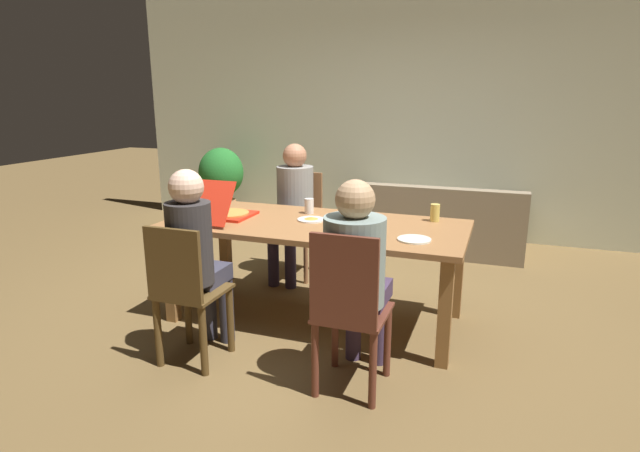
{
  "coord_description": "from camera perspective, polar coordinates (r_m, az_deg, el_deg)",
  "views": [
    {
      "loc": [
        1.28,
        -3.45,
        1.68
      ],
      "look_at": [
        0.0,
        0.1,
        0.71
      ],
      "focal_mm": 29.0,
      "sensor_mm": 36.0,
      "label": 1
    }
  ],
  "objects": [
    {
      "name": "potted_plant",
      "position": [
        6.7,
        -10.82,
        5.05
      ],
      "size": [
        0.56,
        0.56,
        1.02
      ],
      "color": "#B8794F",
      "rests_on": "ground"
    },
    {
      "name": "person_1",
      "position": [
        2.95,
        4.06,
        -4.43
      ],
      "size": [
        0.35,
        0.54,
        1.23
      ],
      "color": "#43334E",
      "rests_on": "ground"
    },
    {
      "name": "drinking_glass_1",
      "position": [
        4.07,
        -1.21,
        2.22
      ],
      "size": [
        0.07,
        0.07,
        0.12
      ],
      "primitive_type": "cylinder",
      "color": "silver",
      "rests_on": "dining_table"
    },
    {
      "name": "plate_1",
      "position": [
        3.86,
        -0.98,
        0.76
      ],
      "size": [
        0.21,
        0.21,
        0.03
      ],
      "color": "white",
      "rests_on": "dining_table"
    },
    {
      "name": "drinking_glass_0",
      "position": [
        3.92,
        12.57,
        1.44
      ],
      "size": [
        0.07,
        0.07,
        0.13
      ],
      "primitive_type": "cylinder",
      "color": "#DEC35A",
      "rests_on": "dining_table"
    },
    {
      "name": "pizza_box_0",
      "position": [
        3.99,
        -10.45,
        1.52
      ],
      "size": [
        0.35,
        0.55,
        0.31
      ],
      "color": "red",
      "rests_on": "dining_table"
    },
    {
      "name": "couch",
      "position": [
        5.83,
        12.52,
        0.05
      ],
      "size": [
        1.88,
        0.85,
        0.74
      ],
      "color": "gray",
      "rests_on": "ground"
    },
    {
      "name": "chair_1",
      "position": [
        2.9,
        3.2,
        -9.26
      ],
      "size": [
        0.39,
        0.42,
        0.98
      ],
      "color": "brown",
      "rests_on": "ground"
    },
    {
      "name": "person_2",
      "position": [
        4.71,
        -3.01,
        2.79
      ],
      "size": [
        0.33,
        0.54,
        1.24
      ],
      "color": "#342D4E",
      "rests_on": "ground"
    },
    {
      "name": "person_0",
      "position": [
        3.35,
        -13.58,
        -2.54
      ],
      "size": [
        0.28,
        0.47,
        1.24
      ],
      "color": "#373746",
      "rests_on": "ground"
    },
    {
      "name": "chair_0",
      "position": [
        3.33,
        -14.58,
        -7.15
      ],
      "size": [
        0.39,
        0.39,
        0.92
      ],
      "color": "#533C1D",
      "rests_on": "ground"
    },
    {
      "name": "ground_plane",
      "position": [
        4.04,
        -0.49,
        -10.11
      ],
      "size": [
        20.0,
        20.0,
        0.0
      ],
      "primitive_type": "plane",
      "color": "brown"
    },
    {
      "name": "back_wall",
      "position": [
        6.39,
        8.5,
        12.38
      ],
      "size": [
        6.88,
        0.12,
        2.93
      ],
      "primitive_type": "cube",
      "color": "beige",
      "rests_on": "ground"
    },
    {
      "name": "plate_0",
      "position": [
        3.4,
        10.36,
        -1.47
      ],
      "size": [
        0.22,
        0.22,
        0.01
      ],
      "color": "white",
      "rests_on": "dining_table"
    },
    {
      "name": "dining_table",
      "position": [
        3.82,
        -0.51,
        -0.95
      ],
      "size": [
        2.19,
        0.98,
        0.76
      ],
      "color": "#97653A",
      "rests_on": "ground"
    },
    {
      "name": "chair_2",
      "position": [
        4.89,
        -2.31,
        0.72
      ],
      "size": [
        0.4,
        0.42,
        0.96
      ],
      "color": "#8D5D39",
      "rests_on": "ground"
    }
  ]
}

